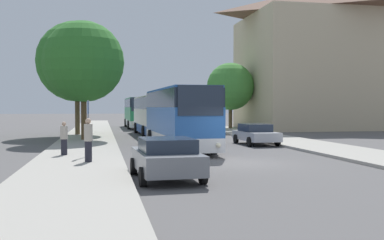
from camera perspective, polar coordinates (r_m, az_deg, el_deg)
The scene contains 15 objects.
ground_plane at distance 20.08m, azimuth 5.98°, elevation -5.46°, with size 300.00×300.00×0.00m, color #565454.
sidewalk_left at distance 19.20m, azimuth -14.49°, elevation -5.61°, with size 4.00×120.00×0.15m, color #A39E93.
sidewalk_right at distance 23.13m, azimuth 22.82°, elevation -4.45°, with size 4.00×120.00×0.15m, color #A39E93.
building_right_background at distance 55.10m, azimuth 17.85°, elevation 7.72°, with size 20.83×13.27×16.75m.
bus_front at distance 26.37m, azimuth -1.68°, elevation 0.36°, with size 2.98×10.74×3.54m.
bus_middle at distance 39.59m, azimuth -4.89°, elevation 0.69°, with size 2.92×11.26×3.39m.
bus_rear at distance 53.64m, azimuth -6.91°, elevation 1.01°, with size 2.83×11.93×3.52m.
parked_car_left_curb at distance 15.49m, azimuth -3.29°, elevation -4.77°, with size 2.28×4.20×1.43m.
parked_car_right_near at distance 29.86m, azimuth 8.09°, elevation -1.74°, with size 2.18×4.32×1.37m.
bus_stop_sign at distance 21.78m, azimuth -13.05°, elevation -0.20°, with size 0.08×0.45×2.66m.
pedestrian_waiting_near at distance 19.59m, azimuth -13.03°, elevation -2.46°, with size 0.36×0.36×1.86m.
pedestrian_waiting_far at distance 22.73m, azimuth -15.94°, elevation -2.25°, with size 0.36×0.36×1.62m.
tree_left_near at distance 39.52m, azimuth -14.39°, elevation 7.19°, with size 6.79×6.79×9.58m.
tree_left_far at distance 33.22m, azimuth -13.62°, elevation 7.21°, with size 5.79×5.79×8.48m.
tree_right_near at distance 49.85m, azimuth 4.90°, elevation 4.26°, with size 5.23×5.23×7.21m.
Camera 1 is at (-5.95, -19.02, 2.49)m, focal length 42.00 mm.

